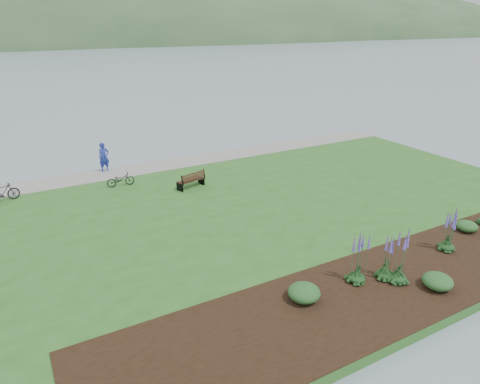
# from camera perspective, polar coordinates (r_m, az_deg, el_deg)

# --- Properties ---
(ground) EXTENTS (600.00, 600.00, 0.00)m
(ground) POSITION_cam_1_polar(r_m,az_deg,el_deg) (22.43, -2.99, -2.08)
(ground) COLOR gray
(ground) RESTS_ON ground
(lawn) EXTENTS (34.00, 20.00, 0.40)m
(lawn) POSITION_cam_1_polar(r_m,az_deg,el_deg) (20.73, -0.56, -3.55)
(lawn) COLOR #255B20
(lawn) RESTS_ON ground
(shoreline_path) EXTENTS (34.00, 2.20, 0.03)m
(shoreline_path) POSITION_cam_1_polar(r_m,az_deg,el_deg) (28.26, -9.20, 3.70)
(shoreline_path) COLOR gray
(shoreline_path) RESTS_ON lawn
(garden_bed) EXTENTS (24.00, 4.40, 0.04)m
(garden_bed) POSITION_cam_1_polar(r_m,az_deg,el_deg) (17.09, 21.64, -10.41)
(garden_bed) COLOR black
(garden_bed) RESTS_ON lawn
(far_hillside) EXTENTS (580.00, 80.00, 38.00)m
(far_hillside) POSITION_cam_1_polar(r_m,az_deg,el_deg) (190.89, -21.26, 17.81)
(far_hillside) COLOR #30552F
(far_hillside) RESTS_ON ground
(park_bench) EXTENTS (1.68, 1.02, 0.97)m
(park_bench) POSITION_cam_1_polar(r_m,az_deg,el_deg) (23.91, -6.46, 1.64)
(park_bench) COLOR #301D12
(park_bench) RESTS_ON lawn
(person) EXTENTS (0.88, 0.69, 2.16)m
(person) POSITION_cam_1_polar(r_m,az_deg,el_deg) (27.50, -17.72, 4.75)
(person) COLOR navy
(person) RESTS_ON lawn
(bicycle_a) EXTENTS (0.62, 1.55, 0.80)m
(bicycle_a) POSITION_cam_1_polar(r_m,az_deg,el_deg) (24.98, -15.65, 1.64)
(bicycle_a) COLOR black
(bicycle_a) RESTS_ON lawn
(bicycle_b) EXTENTS (0.92, 1.71, 0.99)m
(bicycle_b) POSITION_cam_1_polar(r_m,az_deg,el_deg) (25.07, -29.08, -0.10)
(bicycle_b) COLOR black
(bicycle_b) RESTS_ON lawn
(echium_0) EXTENTS (0.62, 0.62, 2.27)m
(echium_0) POSITION_cam_1_polar(r_m,az_deg,el_deg) (16.16, 20.64, -8.54)
(echium_0) COLOR #143717
(echium_0) RESTS_ON garden_bed
(echium_1) EXTENTS (0.62, 0.62, 2.01)m
(echium_1) POSITION_cam_1_polar(r_m,az_deg,el_deg) (19.07, 26.16, -4.71)
(echium_1) COLOR #143717
(echium_1) RESTS_ON garden_bed
(echium_4) EXTENTS (0.62, 0.62, 2.31)m
(echium_4) POSITION_cam_1_polar(r_m,az_deg,el_deg) (15.65, 15.59, -8.37)
(echium_4) COLOR #143717
(echium_4) RESTS_ON garden_bed
(echium_5) EXTENTS (0.62, 0.62, 1.94)m
(echium_5) POSITION_cam_1_polar(r_m,az_deg,el_deg) (16.30, 18.97, -8.61)
(echium_5) COLOR #143717
(echium_5) RESTS_ON garden_bed
(shrub_0) EXTENTS (1.09, 1.09, 0.55)m
(shrub_0) POSITION_cam_1_polar(r_m,az_deg,el_deg) (14.74, 8.54, -13.12)
(shrub_0) COLOR #1E4C21
(shrub_0) RESTS_ON garden_bed
(shrub_1) EXTENTS (1.04, 1.04, 0.52)m
(shrub_1) POSITION_cam_1_polar(r_m,az_deg,el_deg) (16.64, 24.86, -10.74)
(shrub_1) COLOR #1E4C21
(shrub_1) RESTS_ON garden_bed
(shrub_2) EXTENTS (0.92, 0.92, 0.46)m
(shrub_2) POSITION_cam_1_polar(r_m,az_deg,el_deg) (21.44, 28.00, -4.03)
(shrub_2) COLOR #1E4C21
(shrub_2) RESTS_ON garden_bed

